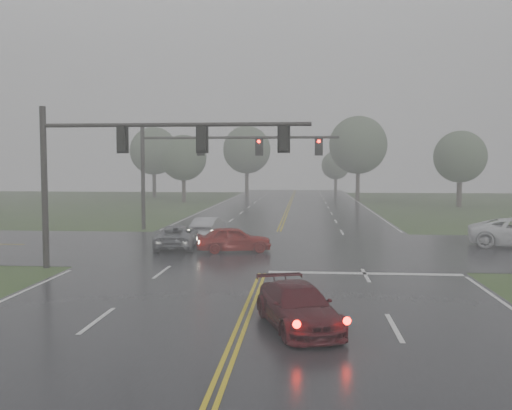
# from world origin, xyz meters

# --- Properties ---
(ground) EXTENTS (180.00, 180.00, 0.00)m
(ground) POSITION_xyz_m (0.00, 0.00, 0.00)
(ground) COLOR #2A431D
(ground) RESTS_ON ground
(main_road) EXTENTS (18.00, 160.00, 0.02)m
(main_road) POSITION_xyz_m (0.00, 20.00, 0.00)
(main_road) COLOR black
(main_road) RESTS_ON ground
(cross_street) EXTENTS (120.00, 14.00, 0.02)m
(cross_street) POSITION_xyz_m (0.00, 22.00, 0.00)
(cross_street) COLOR black
(cross_street) RESTS_ON ground
(stop_bar) EXTENTS (8.50, 0.50, 0.01)m
(stop_bar) POSITION_xyz_m (4.50, 14.40, 0.00)
(stop_bar) COLOR silver
(stop_bar) RESTS_ON ground
(sedan_maroon) EXTENTS (3.05, 4.70, 1.27)m
(sedan_maroon) POSITION_xyz_m (1.67, 5.75, 0.00)
(sedan_maroon) COLOR #3F0B10
(sedan_maroon) RESTS_ON ground
(sedan_red) EXTENTS (4.43, 2.64, 1.41)m
(sedan_red) POSITION_xyz_m (-2.05, 20.24, 0.00)
(sedan_red) COLOR maroon
(sedan_red) RESTS_ON ground
(sedan_silver) EXTENTS (1.84, 4.34, 1.39)m
(sedan_silver) POSITION_xyz_m (-4.43, 26.05, 0.00)
(sedan_silver) COLOR #9D9FA4
(sedan_silver) RESTS_ON ground
(car_grey) EXTENTS (2.72, 4.99, 1.33)m
(car_grey) POSITION_xyz_m (-5.53, 21.42, 0.00)
(car_grey) COLOR slate
(car_grey) RESTS_ON ground
(signal_gantry_near) EXTENTS (12.48, 0.33, 7.50)m
(signal_gantry_near) POSITION_xyz_m (-6.43, 14.72, 5.24)
(signal_gantry_near) COLOR black
(signal_gantry_near) RESTS_ON ground
(signal_gantry_far) EXTENTS (14.65, 0.39, 7.73)m
(signal_gantry_far) POSITION_xyz_m (-5.63, 30.90, 5.46)
(signal_gantry_far) COLOR black
(signal_gantry_far) RESTS_ON ground
(tree_nw_a) EXTENTS (5.94, 5.94, 8.72)m
(tree_nw_a) POSITION_xyz_m (-13.80, 61.99, 5.74)
(tree_nw_a) COLOR #30281F
(tree_nw_a) RESTS_ON ground
(tree_ne_a) EXTENTS (7.74, 7.74, 11.36)m
(tree_ne_a) POSITION_xyz_m (8.91, 66.53, 7.48)
(tree_ne_a) COLOR #30281F
(tree_ne_a) RESTS_ON ground
(tree_n_mid) EXTENTS (7.42, 7.42, 10.90)m
(tree_n_mid) POSITION_xyz_m (-7.20, 77.78, 7.17)
(tree_n_mid) COLOR #30281F
(tree_n_mid) RESTS_ON ground
(tree_e_near) EXTENTS (5.97, 5.97, 8.76)m
(tree_e_near) POSITION_xyz_m (19.57, 56.49, 5.76)
(tree_e_near) COLOR #30281F
(tree_e_near) RESTS_ON ground
(tree_nw_b) EXTENTS (7.15, 7.15, 10.51)m
(tree_nw_b) POSITION_xyz_m (-20.73, 73.25, 6.91)
(tree_nw_b) COLOR #30281F
(tree_nw_b) RESTS_ON ground
(tree_n_far) EXTENTS (4.96, 4.96, 7.28)m
(tree_n_far) POSITION_xyz_m (7.19, 89.48, 4.78)
(tree_n_far) COLOR #30281F
(tree_n_far) RESTS_ON ground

